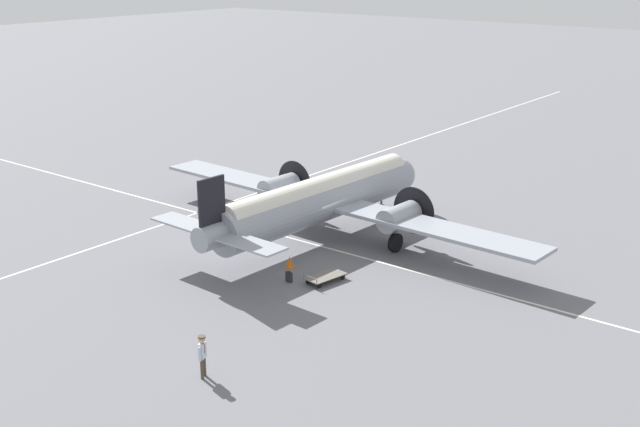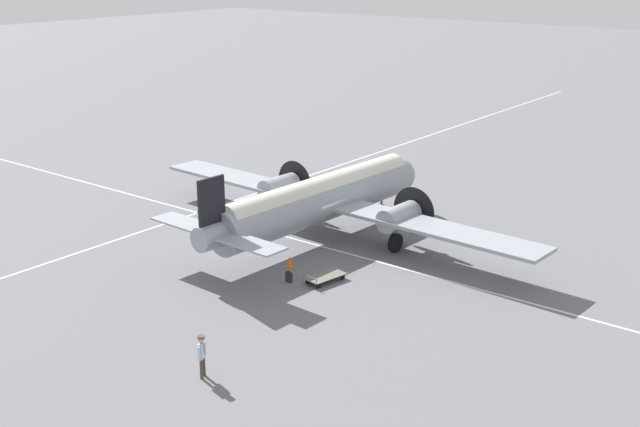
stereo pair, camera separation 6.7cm
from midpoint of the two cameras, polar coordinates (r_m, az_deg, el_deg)
name	(u,v)px [view 2 (the right image)]	position (r m, az deg, el deg)	size (l,w,h in m)	color
ground_plane	(320,239)	(47.60, 0.04, -1.80)	(300.00, 300.00, 0.00)	slate
apron_line_eastwest	(310,243)	(46.88, -0.70, -2.12)	(120.00, 0.16, 0.01)	silver
apron_line_northsouth	(209,209)	(53.56, -7.89, 0.31)	(0.16, 120.00, 0.01)	silver
airliner_main	(324,198)	(47.11, 0.35, 1.11)	(27.48, 18.25, 5.52)	#9399A3
crew_foreground	(202,351)	(32.50, -8.34, -9.68)	(0.40, 0.58, 1.82)	#473D2D
suitcase_near_door	(289,277)	(41.39, -2.19, -4.53)	(0.37, 0.14, 0.60)	#232328
baggage_cart	(325,277)	(41.41, 0.41, -4.51)	(1.42, 2.34, 0.56)	#6B665B
traffic_cone	(289,262)	(43.30, -2.14, -3.46)	(0.48, 0.48, 0.63)	orange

